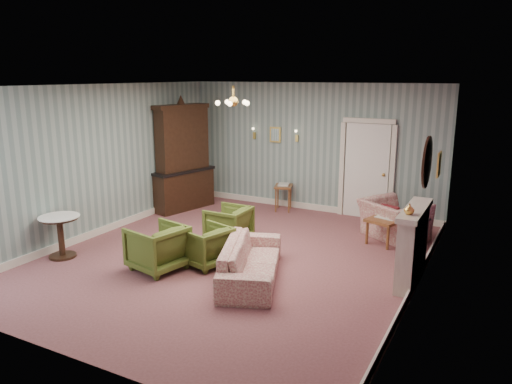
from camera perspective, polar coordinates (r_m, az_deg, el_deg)
The scene contains 27 objects.
floor at distance 8.51m, azimuth -2.47°, elevation -7.63°, with size 7.00×7.00×0.00m, color #874E51.
ceiling at distance 7.94m, azimuth -2.68°, elevation 12.28°, with size 7.00×7.00×0.00m, color white.
wall_back at distance 11.22m, azimuth 6.49°, elevation 5.15°, with size 6.00×6.00×0.00m, color slate.
wall_front at distance 5.47m, azimuth -21.39°, elevation -4.70°, with size 6.00×6.00×0.00m, color slate.
wall_left at distance 9.93m, azimuth -17.73°, elevation 3.50°, with size 7.00×7.00×0.00m, color slate.
wall_right at distance 7.11m, azimuth 18.81°, elevation -0.39°, with size 7.00×7.00×0.00m, color slate.
wall_right_floral at distance 7.12m, azimuth 18.69°, elevation -0.37°, with size 7.00×7.00×0.00m, color #AC5673.
door at distance 10.85m, azimuth 12.77°, elevation 2.62°, with size 1.12×0.12×2.16m, color white, non-canonical shape.
olive_chair_a at distance 8.03m, azimuth -11.41°, elevation -6.12°, with size 0.79×0.74×0.81m, color #516222.
olive_chair_b at distance 8.12m, azimuth -5.85°, elevation -6.02°, with size 0.70×0.66×0.73m, color #516222.
olive_chair_c at distance 9.20m, azimuth -3.23°, elevation -3.56°, with size 0.72×0.68×0.74m, color #516222.
sofa_chintz at distance 7.54m, azimuth -0.58°, elevation -7.26°, with size 2.02×0.59×0.79m, color #983D46.
wingback_chair at distance 9.73m, azimuth 15.80°, elevation -2.38°, with size 1.12×0.73×0.98m, color #983D46.
dresser at distance 11.37m, azimuth -8.60°, elevation 4.34°, with size 0.53×1.54×2.57m, color black, non-canonical shape.
fireplace at distance 7.76m, azimuth 17.78°, elevation -5.89°, with size 0.30×1.40×1.16m, color beige, non-canonical shape.
mantel_vase at distance 7.19m, azimuth 17.43°, elevation -1.92°, with size 0.15×0.15×0.15m, color gold.
oval_mirror at distance 7.43m, azimuth 19.24°, elevation 3.31°, with size 0.04×0.76×0.84m, color white, non-canonical shape.
framed_print at distance 8.79m, azimuth 20.54°, elevation 3.03°, with size 0.04×0.34×0.42m, color gold, non-canonical shape.
coffee_table at distance 9.54m, azimuth 15.23°, elevation -4.17°, with size 0.54×0.97×0.50m, color brown, non-canonical shape.
side_table_black at distance 9.20m, azimuth 17.94°, elevation -4.70°, with size 0.40×0.40×0.60m, color black, non-canonical shape.
pedestal_table at distance 9.04m, azimuth -21.77°, elevation -4.85°, with size 0.68×0.68×0.74m, color black, non-canonical shape.
nesting_table at distance 11.31m, azimuth 3.21°, elevation -0.55°, with size 0.39×0.49×0.64m, color brown, non-canonical shape.
gilt_mirror_back at distance 11.50m, azimuth 2.24°, elevation 6.68°, with size 0.28×0.06×0.36m, color gold, non-canonical shape.
sconce_left at distance 11.73m, azimuth -0.25°, elevation 6.83°, with size 0.16×0.12×0.30m, color gold, non-canonical shape.
sconce_right at distance 11.26m, azimuth 4.74°, elevation 6.50°, with size 0.16×0.12×0.30m, color gold, non-canonical shape.
chandelier at distance 7.95m, azimuth -2.66°, elevation 10.33°, with size 0.56×0.56×0.36m, color gold, non-canonical shape.
burgundy_cushion at distance 9.60m, azimuth 15.31°, elevation -2.62°, with size 0.38×0.10×0.38m, color maroon.
Camera 1 is at (4.00, -6.85, 3.08)m, focal length 34.34 mm.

